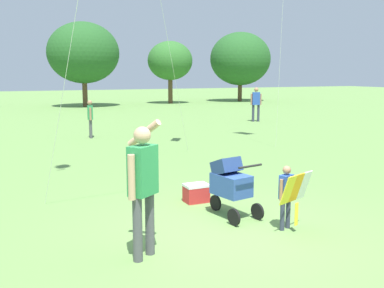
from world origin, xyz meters
name	(u,v)px	position (x,y,z in m)	size (l,w,h in m)	color
ground_plane	(232,233)	(0.00, 0.00, 0.00)	(120.00, 120.00, 0.00)	#668E47
treeline_distant	(48,53)	(0.62, 27.42, 3.82)	(36.72, 7.13, 6.24)	brown
child_with_butterfly_kite	(288,192)	(0.84, -0.24, 0.62)	(0.67, 0.46, 1.02)	#33384C
person_adult_flyer	(143,180)	(-1.54, -0.32, 1.06)	(0.54, 0.70, 1.84)	#4C4C51
stroller	(230,182)	(0.35, 0.71, 0.61)	(0.65, 1.12, 1.03)	black
person_red_shirt	(90,116)	(0.12, 11.06, 0.84)	(0.23, 0.46, 1.43)	#4C4C51
person_couple_left	(256,101)	(8.97, 13.41, 1.02)	(0.51, 0.37, 1.73)	#33384C
cooler_box	(196,193)	(0.19, 1.73, 0.18)	(0.45, 0.33, 0.35)	red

